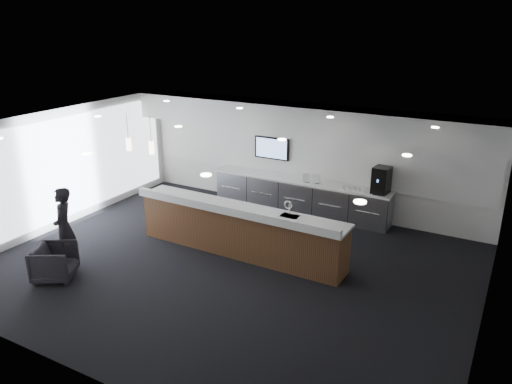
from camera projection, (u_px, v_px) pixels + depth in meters
The scene contains 24 objects.
ground at pixel (230, 267), 10.82m from camera, with size 10.00×10.00×0.00m, color black.
ceiling at pixel (227, 131), 9.82m from camera, with size 10.00×8.00×0.02m, color black.
back_wall at pixel (306, 157), 13.62m from camera, with size 10.00×0.02×3.00m, color silver.
left_wall at pixel (61, 169), 12.59m from camera, with size 0.02×8.00×3.00m, color silver.
right_wall at pixel (492, 255), 8.04m from camera, with size 0.02×8.00×3.00m, color silver.
soffit_bulkhead at pixel (300, 118), 12.86m from camera, with size 10.00×0.90×0.70m, color silver.
alcove_panel at pixel (306, 154), 13.56m from camera, with size 9.80×0.06×1.40m, color silver.
window_blinds_wall at pixel (62, 169), 12.57m from camera, with size 0.04×7.36×2.55m, color #AAB5CC.
back_credenza at pixel (299, 196), 13.66m from camera, with size 5.06×0.66×0.95m.
wall_tv at pixel (272, 148), 13.95m from camera, with size 1.05×0.08×0.62m.
pendant_left at pixel (160, 145), 11.82m from camera, with size 0.12×0.12×0.30m, color #FFECC6.
pendant_right at pixel (137, 142), 12.14m from camera, with size 0.12×0.12×0.30m, color #FFECC6.
ceiling_can_lights at pixel (227, 133), 9.83m from camera, with size 7.00×5.00×0.02m, color white, non-canonical shape.
service_counter at pixel (239, 230), 11.27m from camera, with size 5.11×0.94×1.49m.
coffee_machine at pixel (381, 180), 12.40m from camera, with size 0.43×0.53×0.68m.
info_sign_left at pixel (306, 178), 13.27m from camera, with size 0.18×0.02×0.25m, color white.
info_sign_right at pixel (316, 179), 13.18m from camera, with size 0.19×0.02×0.26m, color white.
armchair at pixel (55, 262), 10.24m from camera, with size 0.78×0.81×0.73m, color black.
lounge_guest at pixel (64, 227), 10.63m from camera, with size 0.65×0.42×1.77m, color black.
cup_0 at pixel (365, 190), 12.54m from camera, with size 0.10×0.10×0.10m, color white.
cup_1 at pixel (359, 190), 12.60m from camera, with size 0.10×0.10×0.10m, color white.
cup_2 at pixel (354, 189), 12.66m from camera, with size 0.10×0.10×0.10m, color white.
cup_3 at pixel (349, 188), 12.73m from camera, with size 0.10×0.10×0.10m, color white.
cup_4 at pixel (344, 187), 12.79m from camera, with size 0.10×0.10×0.10m, color white.
Camera 1 is at (5.16, -8.18, 5.14)m, focal length 35.00 mm.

